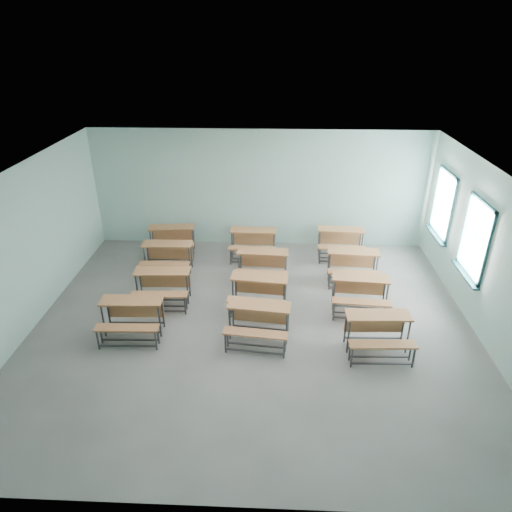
{
  "coord_description": "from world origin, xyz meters",
  "views": [
    {
      "loc": [
        0.39,
        -7.76,
        5.55
      ],
      "look_at": [
        0.01,
        1.2,
        1.0
      ],
      "focal_mm": 32.0,
      "sensor_mm": 36.0,
      "label": 1
    }
  ],
  "objects_px": {
    "desk_unit_r0c1": "(258,319)",
    "desk_unit_r0c2": "(378,329)",
    "desk_unit_r3c1": "(253,240)",
    "desk_unit_r2c0": "(167,254)",
    "desk_unit_r2c1": "(262,262)",
    "desk_unit_r3c2": "(341,239)",
    "desk_unit_r1c0": "(162,283)",
    "desk_unit_r1c1": "(259,289)",
    "desk_unit_r0c0": "(131,313)",
    "desk_unit_r1c2": "(360,290)",
    "desk_unit_r3c0": "(172,237)",
    "desk_unit_r2c2": "(353,262)"
  },
  "relations": [
    {
      "from": "desk_unit_r1c0",
      "to": "desk_unit_r3c0",
      "type": "xyz_separation_m",
      "value": [
        -0.29,
        2.42,
        0.0
      ]
    },
    {
      "from": "desk_unit_r0c1",
      "to": "desk_unit_r3c1",
      "type": "bearing_deg",
      "value": 100.87
    },
    {
      "from": "desk_unit_r0c0",
      "to": "desk_unit_r3c1",
      "type": "height_order",
      "value": "same"
    },
    {
      "from": "desk_unit_r1c2",
      "to": "desk_unit_r3c0",
      "type": "height_order",
      "value": "same"
    },
    {
      "from": "desk_unit_r3c2",
      "to": "desk_unit_r0c2",
      "type": "bearing_deg",
      "value": -84.81
    },
    {
      "from": "desk_unit_r0c0",
      "to": "desk_unit_r1c1",
      "type": "bearing_deg",
      "value": 20.89
    },
    {
      "from": "desk_unit_r0c1",
      "to": "desk_unit_r1c1",
      "type": "height_order",
      "value": "same"
    },
    {
      "from": "desk_unit_r0c1",
      "to": "desk_unit_r0c2",
      "type": "bearing_deg",
      "value": 0.53
    },
    {
      "from": "desk_unit_r1c2",
      "to": "desk_unit_r1c1",
      "type": "bearing_deg",
      "value": -173.44
    },
    {
      "from": "desk_unit_r0c1",
      "to": "desk_unit_r1c2",
      "type": "bearing_deg",
      "value": 35.11
    },
    {
      "from": "desk_unit_r0c1",
      "to": "desk_unit_r3c1",
      "type": "height_order",
      "value": "same"
    },
    {
      "from": "desk_unit_r0c0",
      "to": "desk_unit_r1c2",
      "type": "height_order",
      "value": "same"
    },
    {
      "from": "desk_unit_r0c0",
      "to": "desk_unit_r3c1",
      "type": "bearing_deg",
      "value": 56.16
    },
    {
      "from": "desk_unit_r0c1",
      "to": "desk_unit_r2c2",
      "type": "relative_size",
      "value": 1.03
    },
    {
      "from": "desk_unit_r0c0",
      "to": "desk_unit_r2c1",
      "type": "xyz_separation_m",
      "value": [
        2.5,
        2.27,
        0.0
      ]
    },
    {
      "from": "desk_unit_r1c2",
      "to": "desk_unit_r3c2",
      "type": "bearing_deg",
      "value": 96.77
    },
    {
      "from": "desk_unit_r1c1",
      "to": "desk_unit_r2c1",
      "type": "height_order",
      "value": "same"
    },
    {
      "from": "desk_unit_r1c0",
      "to": "desk_unit_r1c1",
      "type": "height_order",
      "value": "same"
    },
    {
      "from": "desk_unit_r1c2",
      "to": "desk_unit_r3c2",
      "type": "xyz_separation_m",
      "value": [
        -0.1,
        2.58,
        0.0
      ]
    },
    {
      "from": "desk_unit_r3c2",
      "to": "desk_unit_r1c0",
      "type": "bearing_deg",
      "value": -147.41
    },
    {
      "from": "desk_unit_r0c0",
      "to": "desk_unit_r1c2",
      "type": "relative_size",
      "value": 0.97
    },
    {
      "from": "desk_unit_r2c0",
      "to": "desk_unit_r2c1",
      "type": "distance_m",
      "value": 2.38
    },
    {
      "from": "desk_unit_r3c0",
      "to": "desk_unit_r0c2",
      "type": "bearing_deg",
      "value": -46.06
    },
    {
      "from": "desk_unit_r0c0",
      "to": "desk_unit_r2c0",
      "type": "height_order",
      "value": "same"
    },
    {
      "from": "desk_unit_r2c1",
      "to": "desk_unit_r2c2",
      "type": "distance_m",
      "value": 2.16
    },
    {
      "from": "desk_unit_r3c1",
      "to": "desk_unit_r0c2",
      "type": "bearing_deg",
      "value": -55.05
    },
    {
      "from": "desk_unit_r0c2",
      "to": "desk_unit_r1c0",
      "type": "distance_m",
      "value": 4.66
    },
    {
      "from": "desk_unit_r1c1",
      "to": "desk_unit_r3c2",
      "type": "bearing_deg",
      "value": 58.41
    },
    {
      "from": "desk_unit_r2c0",
      "to": "desk_unit_r3c0",
      "type": "height_order",
      "value": "same"
    },
    {
      "from": "desk_unit_r0c1",
      "to": "desk_unit_r3c2",
      "type": "bearing_deg",
      "value": 67.97
    },
    {
      "from": "desk_unit_r2c0",
      "to": "desk_unit_r3c1",
      "type": "bearing_deg",
      "value": 22.92
    },
    {
      "from": "desk_unit_r1c2",
      "to": "desk_unit_r2c2",
      "type": "xyz_separation_m",
      "value": [
        0.03,
        1.26,
        0.0
      ]
    },
    {
      "from": "desk_unit_r2c1",
      "to": "desk_unit_r3c2",
      "type": "bearing_deg",
      "value": 38.04
    },
    {
      "from": "desk_unit_r2c1",
      "to": "desk_unit_r1c1",
      "type": "bearing_deg",
      "value": -88.69
    },
    {
      "from": "desk_unit_r0c0",
      "to": "desk_unit_r2c2",
      "type": "height_order",
      "value": "same"
    },
    {
      "from": "desk_unit_r0c1",
      "to": "desk_unit_r1c2",
      "type": "xyz_separation_m",
      "value": [
        2.14,
        1.17,
        0.0
      ]
    },
    {
      "from": "desk_unit_r2c1",
      "to": "desk_unit_r2c2",
      "type": "height_order",
      "value": "same"
    },
    {
      "from": "desk_unit_r3c1",
      "to": "desk_unit_r0c0",
      "type": "bearing_deg",
      "value": -120.55
    },
    {
      "from": "desk_unit_r0c2",
      "to": "desk_unit_r2c2",
      "type": "distance_m",
      "value": 2.66
    },
    {
      "from": "desk_unit_r2c0",
      "to": "desk_unit_r2c1",
      "type": "height_order",
      "value": "same"
    },
    {
      "from": "desk_unit_r0c1",
      "to": "desk_unit_r2c1",
      "type": "height_order",
      "value": "same"
    },
    {
      "from": "desk_unit_r0c1",
      "to": "desk_unit_r3c2",
      "type": "xyz_separation_m",
      "value": [
        2.04,
        3.74,
        0.0
      ]
    },
    {
      "from": "desk_unit_r0c1",
      "to": "desk_unit_r0c2",
      "type": "xyz_separation_m",
      "value": [
        2.25,
        -0.24,
        0.0
      ]
    },
    {
      "from": "desk_unit_r2c0",
      "to": "desk_unit_r3c2",
      "type": "distance_m",
      "value": 4.52
    },
    {
      "from": "desk_unit_r0c1",
      "to": "desk_unit_r2c1",
      "type": "xyz_separation_m",
      "value": [
        0.01,
        2.34,
        0.0
      ]
    },
    {
      "from": "desk_unit_r0c2",
      "to": "desk_unit_r1c2",
      "type": "height_order",
      "value": "same"
    },
    {
      "from": "desk_unit_r1c0",
      "to": "desk_unit_r2c2",
      "type": "relative_size",
      "value": 0.99
    },
    {
      "from": "desk_unit_r0c2",
      "to": "desk_unit_r3c1",
      "type": "relative_size",
      "value": 1.01
    },
    {
      "from": "desk_unit_r1c0",
      "to": "desk_unit_r3c0",
      "type": "bearing_deg",
      "value": 94.66
    },
    {
      "from": "desk_unit_r0c0",
      "to": "desk_unit_r1c0",
      "type": "relative_size",
      "value": 0.99
    }
  ]
}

